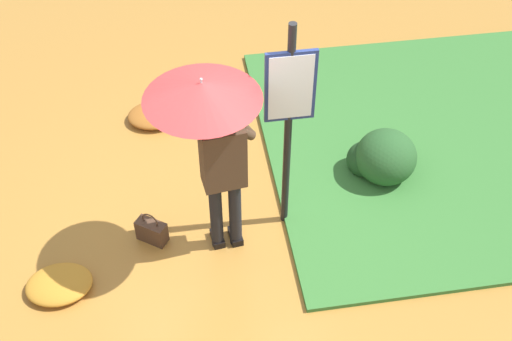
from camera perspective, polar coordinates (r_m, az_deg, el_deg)
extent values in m
plane|color=#B27A33|center=(6.49, -3.14, -6.52)|extent=(18.00, 18.00, 0.00)
cube|color=#387533|center=(7.96, 18.50, 2.77)|extent=(4.80, 4.00, 0.05)
cylinder|color=black|center=(6.18, -1.83, -3.70)|extent=(0.12, 0.12, 0.86)
cylinder|color=black|center=(6.17, -3.49, -3.88)|extent=(0.12, 0.12, 0.86)
cube|color=black|center=(6.51, -1.80, -5.72)|extent=(0.14, 0.23, 0.08)
cube|color=black|center=(6.50, -3.38, -5.90)|extent=(0.14, 0.23, 0.08)
cube|color=#473323|center=(5.64, -2.90, 1.27)|extent=(0.41, 0.28, 0.64)
sphere|color=tan|center=(5.33, -3.08, 4.86)|extent=(0.20, 0.20, 0.20)
ellipsoid|color=black|center=(5.32, -3.09, 5.10)|extent=(0.20, 0.20, 0.15)
cylinder|color=#473323|center=(5.53, -0.80, 3.26)|extent=(0.18, 0.13, 0.18)
cylinder|color=#473323|center=(5.48, -1.24, 3.99)|extent=(0.24, 0.11, 0.33)
cube|color=black|center=(5.37, -2.14, 4.93)|extent=(0.07, 0.02, 0.14)
cylinder|color=#473323|center=(5.47, -4.68, 2.87)|extent=(0.11, 0.10, 0.09)
cylinder|color=#473323|center=(5.40, -4.57, 3.53)|extent=(0.10, 0.09, 0.23)
cylinder|color=#A5A5AD|center=(5.20, -4.68, 6.12)|extent=(0.02, 0.02, 0.41)
cone|color=#B22D2D|center=(5.14, -4.74, 6.95)|extent=(0.96, 0.96, 0.16)
sphere|color=#A5A5AD|center=(5.07, -4.81, 7.93)|extent=(0.02, 0.02, 0.02)
cylinder|color=black|center=(5.89, 2.78, 3.14)|extent=(0.07, 0.07, 2.30)
cube|color=navy|center=(5.53, 3.01, 7.31)|extent=(0.44, 0.04, 0.70)
cube|color=silver|center=(5.52, 3.05, 7.19)|extent=(0.38, 0.01, 0.64)
cube|color=#4C3323|center=(6.52, -9.06, -5.26)|extent=(0.33, 0.29, 0.24)
torus|color=#4C3323|center=(6.40, -9.22, -4.33)|extent=(0.15, 0.11, 0.18)
ellipsoid|color=#285628|center=(7.05, 11.24, 1.17)|extent=(0.65, 0.65, 0.58)
ellipsoid|color=#1E421E|center=(7.13, 9.43, 0.97)|extent=(0.39, 0.39, 0.39)
ellipsoid|color=#A86023|center=(7.87, -8.76, 4.81)|extent=(0.65, 0.52, 0.14)
ellipsoid|color=#C68428|center=(6.38, -16.77, -9.48)|extent=(0.61, 0.49, 0.13)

